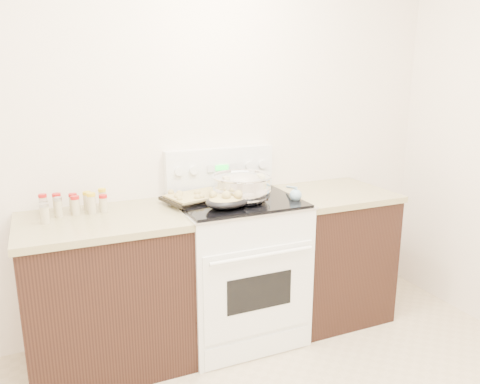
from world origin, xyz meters
TOP-DOWN VIEW (x-y plane):
  - room_shell at (0.00, 0.00)m, footprint 4.10×3.60m
  - counter_left at (-0.48, 1.43)m, footprint 0.93×0.67m
  - counter_right at (1.08, 1.43)m, footprint 0.73×0.67m
  - kitchen_range at (0.35, 1.42)m, footprint 0.78×0.73m
  - mixing_bowl at (0.36, 1.36)m, footprint 0.42×0.42m
  - roasting_pan at (0.24, 1.27)m, footprint 0.39×0.34m
  - baking_sheet at (0.11, 1.51)m, footprint 0.46×0.38m
  - wooden_spoon at (0.39, 1.38)m, footprint 0.20×0.18m
  - blue_ladle at (0.68, 1.27)m, footprint 0.11×0.27m
  - spice_jars at (-0.62, 1.57)m, footprint 0.38×0.25m

SIDE VIEW (x-z plane):
  - counter_left at x=-0.48m, z-range 0.00..0.92m
  - counter_right at x=1.08m, z-range 0.00..0.92m
  - kitchen_range at x=0.35m, z-range -0.12..1.10m
  - wooden_spoon at x=0.39m, z-range 0.93..0.98m
  - baking_sheet at x=0.11m, z-range 0.93..0.99m
  - blue_ladle at x=0.68m, z-range 0.93..1.02m
  - spice_jars at x=-0.62m, z-range 0.92..1.04m
  - roasting_pan at x=0.24m, z-range 0.93..1.05m
  - mixing_bowl at x=0.36m, z-range 0.92..1.14m
  - room_shell at x=0.00m, z-range 0.33..3.08m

